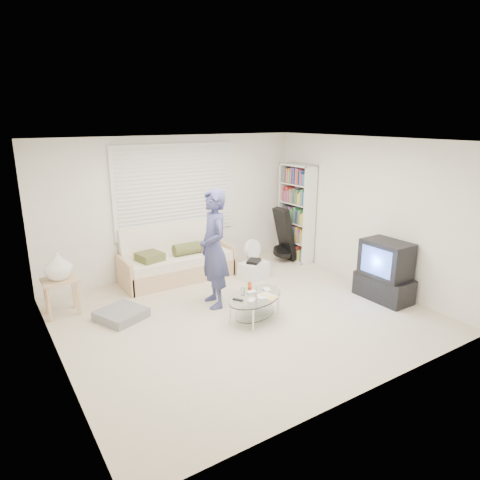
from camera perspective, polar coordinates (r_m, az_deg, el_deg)
ground at (r=6.39m, az=0.36°, el=-9.90°), size 5.00×5.00×0.00m
room_shell at (r=6.26m, az=-2.01°, el=5.31°), size 5.02×4.52×2.51m
window_blinds at (r=7.79m, az=-8.51°, el=6.65°), size 2.32×0.08×1.62m
futon_sofa at (r=7.72m, az=-8.42°, el=-2.88°), size 1.98×0.80×0.97m
grey_floor_pillow at (r=6.47m, az=-15.54°, el=-9.52°), size 0.77×0.77×0.13m
side_table at (r=6.65m, az=-23.08°, el=-3.49°), size 0.49×0.39×0.97m
bookshelf at (r=8.63m, az=7.50°, el=3.61°), size 0.30×0.81×1.92m
guitar_case at (r=8.55m, az=5.95°, el=0.24°), size 0.43×0.40×1.08m
floor_fan at (r=7.98m, az=1.60°, el=-1.69°), size 0.39×0.25×0.63m
storage_bin at (r=7.70m, az=1.84°, el=-4.00°), size 0.56×0.45×0.35m
tv_unit at (r=7.11m, az=18.76°, el=-4.00°), size 0.50×0.88×0.95m
coffee_table at (r=6.12m, az=2.02°, el=-8.05°), size 1.14×0.95×0.48m
standing_person at (r=6.40m, az=-3.52°, el=-1.20°), size 0.54×0.72×1.81m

